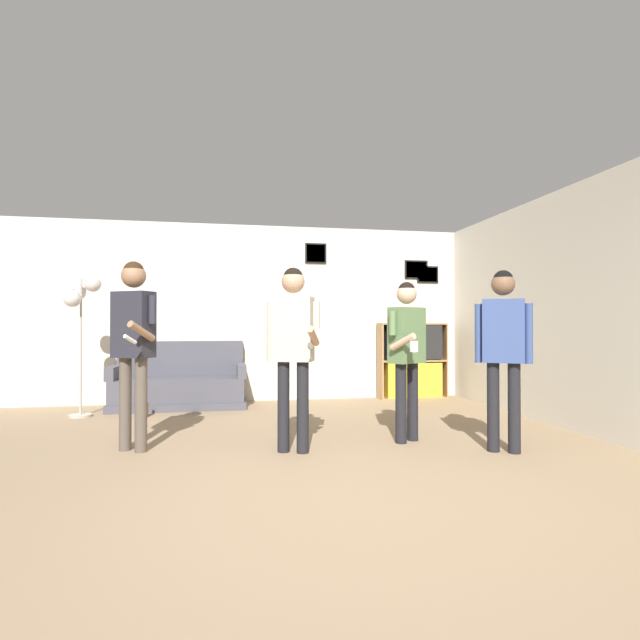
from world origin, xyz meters
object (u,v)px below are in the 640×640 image
(person_player_foreground_left, at_px, (133,333))
(person_watcher_holding_cup, at_px, (407,344))
(couch, at_px, (180,386))
(bottle_on_floor, at_px, (145,409))
(person_spectator_near_bookshelf, at_px, (503,340))
(floor_lamp, at_px, (81,304))
(bookshelf, at_px, (412,361))
(person_player_foreground_center, at_px, (293,339))

(person_player_foreground_left, xyz_separation_m, person_watcher_holding_cup, (2.61, -0.11, -0.12))
(person_player_foreground_left, bearing_deg, couch, 85.51)
(person_player_foreground_left, bearing_deg, bottle_on_floor, 95.15)
(person_spectator_near_bookshelf, bearing_deg, floor_lamp, 148.77)
(couch, xyz_separation_m, bookshelf, (3.56, 0.19, 0.30))
(person_spectator_near_bookshelf, bearing_deg, person_player_foreground_left, 168.68)
(floor_lamp, distance_m, person_player_foreground_left, 2.20)
(bookshelf, distance_m, bottle_on_floor, 4.05)
(floor_lamp, distance_m, person_player_foreground_center, 3.33)
(bookshelf, relative_size, bottle_on_floor, 4.44)
(couch, xyz_separation_m, person_watcher_holding_cup, (2.42, -2.61, 0.67))
(person_player_foreground_left, relative_size, bottle_on_floor, 6.49)
(person_watcher_holding_cup, distance_m, person_spectator_near_bookshelf, 0.91)
(person_watcher_holding_cup, bearing_deg, person_spectator_near_bookshelf, -37.53)
(person_player_foreground_center, bearing_deg, person_player_foreground_left, 167.50)
(couch, distance_m, bookshelf, 3.57)
(bottle_on_floor, bearing_deg, floor_lamp, 167.44)
(bookshelf, height_order, person_player_foreground_center, person_player_foreground_center)
(person_player_foreground_left, xyz_separation_m, person_spectator_near_bookshelf, (3.33, -0.67, -0.07))
(bookshelf, height_order, floor_lamp, floor_lamp)
(person_watcher_holding_cup, bearing_deg, floor_lamp, 150.15)
(bookshelf, bearing_deg, couch, -176.91)
(floor_lamp, bearing_deg, person_watcher_holding_cup, -29.85)
(bookshelf, xyz_separation_m, person_watcher_holding_cup, (-1.14, -2.80, 0.37))
(bookshelf, distance_m, person_spectator_near_bookshelf, 3.40)
(person_player_foreground_left, bearing_deg, person_spectator_near_bookshelf, -11.32)
(person_spectator_near_bookshelf, distance_m, bottle_on_floor, 4.35)
(bottle_on_floor, bearing_deg, person_player_foreground_center, -52.43)
(bookshelf, relative_size, floor_lamp, 0.67)
(person_watcher_holding_cup, bearing_deg, person_player_foreground_center, -170.08)
(person_spectator_near_bookshelf, bearing_deg, bottle_on_floor, 145.18)
(person_player_foreground_center, bearing_deg, bottle_on_floor, 127.57)
(bookshelf, height_order, person_player_foreground_left, person_player_foreground_left)
(person_spectator_near_bookshelf, relative_size, bottle_on_floor, 6.17)
(person_spectator_near_bookshelf, bearing_deg, person_player_foreground_center, 169.57)
(floor_lamp, relative_size, person_player_foreground_center, 1.06)
(person_player_foreground_left, height_order, bottle_on_floor, person_player_foreground_left)
(couch, height_order, bottle_on_floor, couch)
(couch, bearing_deg, person_watcher_holding_cup, -47.18)
(floor_lamp, distance_m, bottle_on_floor, 1.56)
(bookshelf, bearing_deg, floor_lamp, -171.04)
(person_player_foreground_center, xyz_separation_m, person_watcher_holding_cup, (1.17, 0.20, -0.07))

